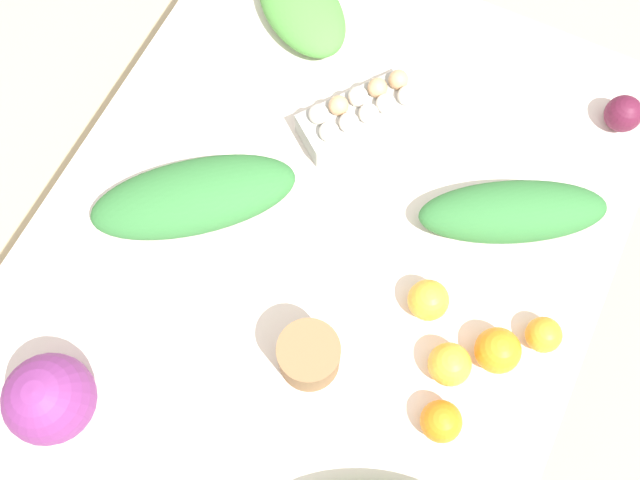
{
  "coord_description": "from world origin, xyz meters",
  "views": [
    {
      "loc": [
        -0.42,
        -0.21,
        2.02
      ],
      "look_at": [
        0.0,
        0.0,
        0.74
      ],
      "focal_mm": 40.0,
      "sensor_mm": 36.0,
      "label": 1
    }
  ],
  "objects_px": {
    "orange_0": "(498,350)",
    "orange_4": "(428,300)",
    "cabbage_purple": "(50,399)",
    "egg_carton": "(362,112)",
    "orange_2": "(441,421)",
    "orange_3": "(450,364)",
    "beet_root": "(623,114)",
    "greens_bunch_beet_tops": "(194,197)",
    "greens_bunch_scallion": "(513,212)",
    "paper_bag": "(309,356)",
    "orange_1": "(544,335)",
    "greens_bunch_chard": "(302,8)"
  },
  "relations": [
    {
      "from": "paper_bag",
      "to": "beet_root",
      "type": "distance_m",
      "value": 0.81
    },
    {
      "from": "egg_carton",
      "to": "orange_3",
      "type": "bearing_deg",
      "value": -101.56
    },
    {
      "from": "orange_4",
      "to": "cabbage_purple",
      "type": "bearing_deg",
      "value": 131.51
    },
    {
      "from": "cabbage_purple",
      "to": "greens_bunch_beet_tops",
      "type": "xyz_separation_m",
      "value": [
        0.44,
        -0.03,
        -0.03
      ]
    },
    {
      "from": "orange_0",
      "to": "orange_3",
      "type": "height_order",
      "value": "orange_0"
    },
    {
      "from": "greens_bunch_scallion",
      "to": "orange_0",
      "type": "relative_size",
      "value": 4.35
    },
    {
      "from": "greens_bunch_scallion",
      "to": "beet_root",
      "type": "bearing_deg",
      "value": -22.6
    },
    {
      "from": "greens_bunch_beet_tops",
      "to": "beet_root",
      "type": "relative_size",
      "value": 5.3
    },
    {
      "from": "paper_bag",
      "to": "orange_4",
      "type": "distance_m",
      "value": 0.24
    },
    {
      "from": "greens_bunch_scallion",
      "to": "orange_3",
      "type": "xyz_separation_m",
      "value": [
        -0.32,
        -0.0,
        -0.01
      ]
    },
    {
      "from": "orange_3",
      "to": "orange_4",
      "type": "bearing_deg",
      "value": 40.86
    },
    {
      "from": "orange_2",
      "to": "orange_3",
      "type": "distance_m",
      "value": 0.1
    },
    {
      "from": "orange_3",
      "to": "orange_4",
      "type": "height_order",
      "value": "orange_3"
    },
    {
      "from": "orange_3",
      "to": "greens_bunch_scallion",
      "type": "bearing_deg",
      "value": 0.47
    },
    {
      "from": "greens_bunch_chard",
      "to": "beet_root",
      "type": "relative_size",
      "value": 3.62
    },
    {
      "from": "greens_bunch_beet_tops",
      "to": "egg_carton",
      "type": "bearing_deg",
      "value": -34.29
    },
    {
      "from": "orange_0",
      "to": "greens_bunch_beet_tops",
      "type": "bearing_deg",
      "value": 87.99
    },
    {
      "from": "greens_bunch_beet_tops",
      "to": "greens_bunch_scallion",
      "type": "height_order",
      "value": "greens_bunch_beet_tops"
    },
    {
      "from": "greens_bunch_chard",
      "to": "greens_bunch_scallion",
      "type": "bearing_deg",
      "value": -113.6
    },
    {
      "from": "cabbage_purple",
      "to": "orange_3",
      "type": "distance_m",
      "value": 0.69
    },
    {
      "from": "orange_0",
      "to": "orange_2",
      "type": "height_order",
      "value": "orange_0"
    },
    {
      "from": "beet_root",
      "to": "orange_0",
      "type": "distance_m",
      "value": 0.57
    },
    {
      "from": "paper_bag",
      "to": "egg_carton",
      "type": "bearing_deg",
      "value": 13.93
    },
    {
      "from": "greens_bunch_beet_tops",
      "to": "orange_1",
      "type": "height_order",
      "value": "greens_bunch_beet_tops"
    },
    {
      "from": "paper_bag",
      "to": "orange_0",
      "type": "xyz_separation_m",
      "value": [
        0.16,
        -0.3,
        -0.01
      ]
    },
    {
      "from": "cabbage_purple",
      "to": "orange_0",
      "type": "height_order",
      "value": "cabbage_purple"
    },
    {
      "from": "greens_bunch_chard",
      "to": "orange_2",
      "type": "distance_m",
      "value": 0.9
    },
    {
      "from": "paper_bag",
      "to": "orange_3",
      "type": "distance_m",
      "value": 0.25
    },
    {
      "from": "greens_bunch_beet_tops",
      "to": "orange_2",
      "type": "bearing_deg",
      "value": -106.96
    },
    {
      "from": "greens_bunch_scallion",
      "to": "orange_0",
      "type": "height_order",
      "value": "greens_bunch_scallion"
    },
    {
      "from": "greens_bunch_chard",
      "to": "orange_1",
      "type": "relative_size",
      "value": 4.12
    },
    {
      "from": "beet_root",
      "to": "orange_1",
      "type": "relative_size",
      "value": 1.14
    },
    {
      "from": "paper_bag",
      "to": "orange_1",
      "type": "relative_size",
      "value": 1.68
    },
    {
      "from": "paper_bag",
      "to": "orange_4",
      "type": "relative_size",
      "value": 1.45
    },
    {
      "from": "greens_bunch_chard",
      "to": "orange_0",
      "type": "bearing_deg",
      "value": -128.49
    },
    {
      "from": "greens_bunch_scallion",
      "to": "greens_bunch_chard",
      "type": "height_order",
      "value": "greens_bunch_scallion"
    },
    {
      "from": "cabbage_purple",
      "to": "orange_3",
      "type": "height_order",
      "value": "cabbage_purple"
    },
    {
      "from": "orange_3",
      "to": "orange_1",
      "type": "bearing_deg",
      "value": -46.66
    },
    {
      "from": "paper_bag",
      "to": "greens_bunch_scallion",
      "type": "relative_size",
      "value": 0.31
    },
    {
      "from": "orange_1",
      "to": "paper_bag",
      "type": "bearing_deg",
      "value": 121.66
    },
    {
      "from": "orange_0",
      "to": "orange_2",
      "type": "relative_size",
      "value": 1.13
    },
    {
      "from": "orange_0",
      "to": "orange_4",
      "type": "relative_size",
      "value": 1.09
    },
    {
      "from": "beet_root",
      "to": "cabbage_purple",
      "type": "bearing_deg",
      "value": 144.05
    },
    {
      "from": "greens_bunch_scallion",
      "to": "beet_root",
      "type": "distance_m",
      "value": 0.33
    },
    {
      "from": "greens_bunch_beet_tops",
      "to": "orange_0",
      "type": "xyz_separation_m",
      "value": [
        -0.02,
        -0.63,
        -0.01
      ]
    },
    {
      "from": "paper_bag",
      "to": "orange_0",
      "type": "distance_m",
      "value": 0.34
    },
    {
      "from": "orange_0",
      "to": "orange_4",
      "type": "bearing_deg",
      "value": 77.6
    },
    {
      "from": "orange_1",
      "to": "orange_2",
      "type": "distance_m",
      "value": 0.25
    },
    {
      "from": "orange_3",
      "to": "beet_root",
      "type": "bearing_deg",
      "value": -11.17
    },
    {
      "from": "cabbage_purple",
      "to": "egg_carton",
      "type": "xyz_separation_m",
      "value": [
        0.75,
        -0.24,
        -0.04
      ]
    }
  ]
}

